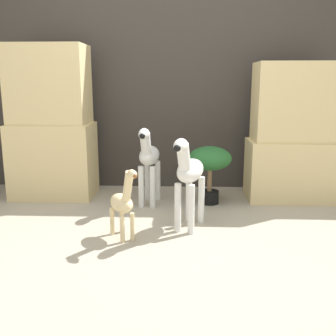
{
  "coord_description": "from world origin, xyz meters",
  "views": [
    {
      "loc": [
        0.13,
        -2.44,
        1.11
      ],
      "look_at": [
        0.0,
        0.77,
        0.4
      ],
      "focal_mm": 42.0,
      "sensor_mm": 36.0,
      "label": 1
    }
  ],
  "objects_px": {
    "zebra_right": "(189,174)",
    "giraffe_figurine": "(123,202)",
    "potted_palm_front": "(210,162)",
    "zebra_left": "(149,159)"
  },
  "relations": [
    {
      "from": "zebra_right",
      "to": "giraffe_figurine",
      "type": "bearing_deg",
      "value": -154.49
    },
    {
      "from": "giraffe_figurine",
      "to": "potted_palm_front",
      "type": "xyz_separation_m",
      "value": [
        0.67,
        0.88,
        0.12
      ]
    },
    {
      "from": "zebra_right",
      "to": "potted_palm_front",
      "type": "height_order",
      "value": "zebra_right"
    },
    {
      "from": "zebra_left",
      "to": "potted_palm_front",
      "type": "bearing_deg",
      "value": 4.63
    },
    {
      "from": "zebra_left",
      "to": "giraffe_figurine",
      "type": "height_order",
      "value": "zebra_left"
    },
    {
      "from": "zebra_right",
      "to": "giraffe_figurine",
      "type": "height_order",
      "value": "zebra_right"
    },
    {
      "from": "zebra_left",
      "to": "potted_palm_front",
      "type": "relative_size",
      "value": 1.36
    },
    {
      "from": "zebra_right",
      "to": "potted_palm_front",
      "type": "distance_m",
      "value": 0.68
    },
    {
      "from": "zebra_left",
      "to": "potted_palm_front",
      "type": "distance_m",
      "value": 0.56
    },
    {
      "from": "giraffe_figurine",
      "to": "potted_palm_front",
      "type": "height_order",
      "value": "giraffe_figurine"
    }
  ]
}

